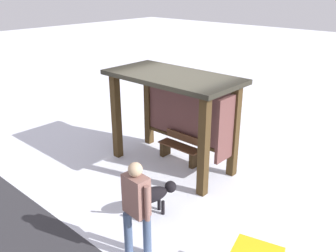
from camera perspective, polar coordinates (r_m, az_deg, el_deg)
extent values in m
plane|color=white|center=(9.19, 0.64, -6.12)|extent=(60.00, 60.00, 0.00)
cube|color=#3C2B15|center=(9.27, -8.23, 1.48)|extent=(0.19, 0.19, 2.23)
cube|color=#3C2B15|center=(7.50, 5.71, -3.46)|extent=(0.19, 0.19, 2.23)
cube|color=#3C2B15|center=(10.02, -3.10, 3.23)|extent=(0.19, 0.19, 2.23)
cube|color=#3C2B15|center=(8.41, 10.49, -0.86)|extent=(0.19, 0.19, 2.23)
cube|color=black|center=(8.36, 0.71, 7.85)|extent=(3.24, 1.64, 0.11)
cube|color=brown|center=(9.09, 3.13, 2.38)|extent=(2.60, 0.08, 1.50)
cube|color=#3C2B15|center=(9.37, 2.95, -2.31)|extent=(2.60, 0.06, 0.08)
cube|color=brown|center=(8.04, 9.13, -0.53)|extent=(0.08, 0.65, 1.50)
cube|color=#54331F|center=(9.20, 1.84, -3.25)|extent=(1.19, 0.36, 0.03)
cube|color=#54331F|center=(9.24, 2.50, -1.82)|extent=(1.13, 0.04, 0.20)
cube|color=#322312|center=(9.02, 4.24, -5.35)|extent=(0.12, 0.31, 0.39)
cube|color=#322312|center=(9.59, -0.44, -3.56)|extent=(0.12, 0.31, 0.39)
cube|color=#835B53|center=(5.79, -5.09, -10.86)|extent=(0.45, 0.29, 0.68)
sphere|color=tan|center=(5.55, -5.25, -6.92)|extent=(0.23, 0.23, 0.23)
cylinder|color=#415374|center=(6.24, -3.35, -16.72)|extent=(0.15, 0.15, 0.85)
cylinder|color=#415374|center=(6.23, -6.35, -16.86)|extent=(0.15, 0.15, 0.85)
cylinder|color=#835B53|center=(5.63, -3.34, -12.23)|extent=(0.10, 0.10, 0.61)
cylinder|color=#835B53|center=(5.98, -6.70, -10.12)|extent=(0.10, 0.10, 0.61)
ellipsoid|color=black|center=(7.11, -2.91, -10.96)|extent=(0.53, 0.80, 0.32)
sphere|color=black|center=(7.25, 0.40, -9.65)|extent=(0.24, 0.24, 0.24)
cylinder|color=black|center=(6.95, -6.25, -11.48)|extent=(0.10, 0.17, 0.17)
cylinder|color=black|center=(7.31, -0.81, -12.87)|extent=(0.07, 0.07, 0.30)
cylinder|color=black|center=(7.44, -1.43, -12.19)|extent=(0.07, 0.07, 0.30)
cylinder|color=black|center=(7.14, -4.36, -13.85)|extent=(0.07, 0.07, 0.30)
cylinder|color=black|center=(7.28, -4.93, -13.13)|extent=(0.07, 0.07, 0.30)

